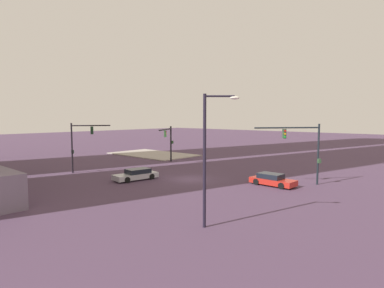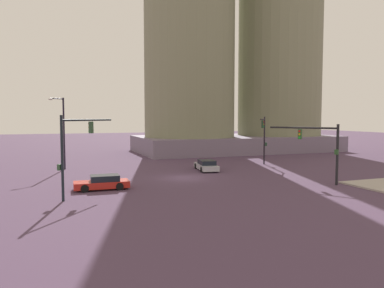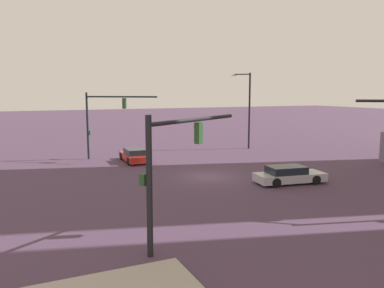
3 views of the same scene
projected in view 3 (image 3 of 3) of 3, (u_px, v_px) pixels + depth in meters
ground_plane at (208, 177)px, 28.91m from camera, size 226.98×226.98×0.00m
traffic_signal_near_corner at (104, 114)px, 35.61m from camera, size 4.66×5.55×6.23m
traffic_signal_cross_street at (173, 155)px, 15.74m from camera, size 3.65×5.89×5.46m
streetlamp_curved_arm at (247, 105)px, 42.74m from camera, size 1.79×1.63×8.35m
sedan_car_approaching at (134, 155)px, 35.04m from camera, size 4.58×2.04×1.21m
sedan_car_waiting_far at (289, 175)px, 26.80m from camera, size 2.55×5.08×1.21m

